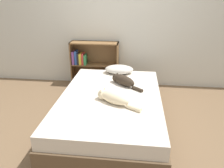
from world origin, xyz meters
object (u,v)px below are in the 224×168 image
(pillow, at_px, (119,69))
(bookshelf, at_px, (93,63))
(bed, at_px, (111,109))
(cat_dark, at_px, (123,80))
(cat_light, at_px, (113,97))

(pillow, bearing_deg, bookshelf, 141.98)
(bed, distance_m, pillow, 0.91)
(cat_dark, xyz_separation_m, bookshelf, (-0.65, 0.93, -0.04))
(pillow, distance_m, cat_dark, 0.50)
(bookshelf, bearing_deg, bed, -68.56)
(pillow, xyz_separation_m, cat_light, (0.01, -1.08, 0.00))
(cat_light, height_order, cat_dark, cat_light)
(pillow, bearing_deg, bed, -92.78)
(pillow, height_order, bookshelf, bookshelf)
(cat_light, relative_size, bookshelf, 0.64)
(bed, distance_m, bookshelf, 1.41)
(pillow, xyz_separation_m, cat_dark, (0.10, -0.49, 0.00))
(pillow, relative_size, bookshelf, 0.54)
(pillow, bearing_deg, cat_dark, -78.37)
(cat_light, xyz_separation_m, bookshelf, (-0.56, 1.51, -0.04))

